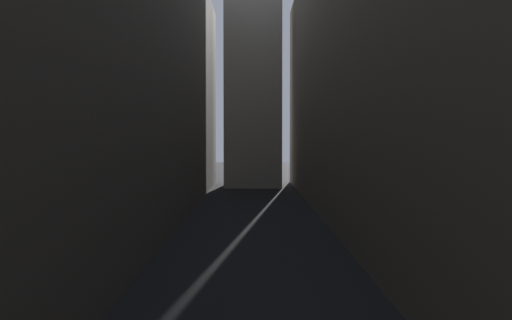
% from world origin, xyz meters
% --- Properties ---
extents(ground_plane, '(264.00, 264.00, 0.00)m').
position_xyz_m(ground_plane, '(0.00, 48.00, 0.00)').
color(ground_plane, black).
extents(building_block_left, '(10.68, 108.00, 24.70)m').
position_xyz_m(building_block_left, '(-10.84, 50.00, 12.35)').
color(building_block_left, '#60594F').
rests_on(building_block_left, ground).
extents(building_block_right, '(11.40, 108.00, 25.00)m').
position_xyz_m(building_block_right, '(11.20, 50.00, 12.50)').
color(building_block_right, '#756B5B').
rests_on(building_block_right, ground).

